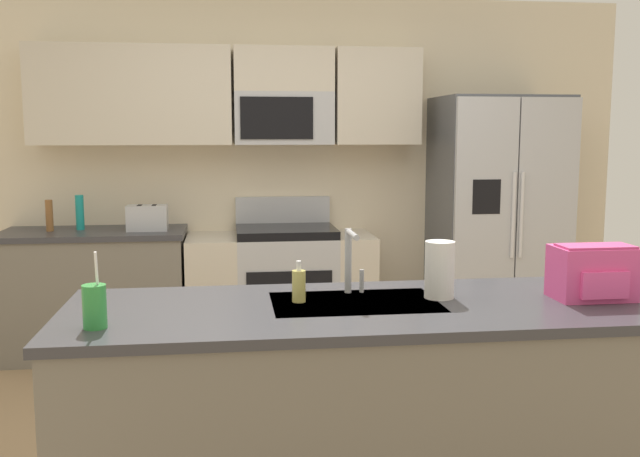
{
  "coord_description": "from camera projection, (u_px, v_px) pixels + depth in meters",
  "views": [
    {
      "loc": [
        -0.47,
        -3.34,
        1.59
      ],
      "look_at": [
        0.04,
        0.6,
        1.05
      ],
      "focal_mm": 39.87,
      "sensor_mm": 36.0,
      "label": 1
    }
  ],
  "objects": [
    {
      "name": "pepper_mill",
      "position": [
        49.0,
        216.0,
        4.97
      ],
      "size": [
        0.05,
        0.05,
        0.22
      ],
      "primitive_type": "cylinder",
      "color": "brown",
      "rests_on": "back_counter"
    },
    {
      "name": "ground_plane",
      "position": [
        327.0,
        452.0,
        3.56
      ],
      "size": [
        9.0,
        9.0,
        0.0
      ],
      "primitive_type": "plane",
      "color": "#997A56",
      "rests_on": "ground"
    },
    {
      "name": "paper_towel_roll",
      "position": [
        440.0,
        270.0,
        2.96
      ],
      "size": [
        0.12,
        0.12,
        0.24
      ],
      "primitive_type": "cylinder",
      "color": "white",
      "rests_on": "island_counter"
    },
    {
      "name": "drink_cup_green",
      "position": [
        95.0,
        306.0,
        2.51
      ],
      "size": [
        0.08,
        0.08,
        0.28
      ],
      "color": "green",
      "rests_on": "island_counter"
    },
    {
      "name": "refrigerator",
      "position": [
        497.0,
        221.0,
        5.33
      ],
      "size": [
        0.9,
        0.76,
        1.85
      ],
      "color": "#4C4F54",
      "rests_on": "ground"
    },
    {
      "name": "toaster",
      "position": [
        147.0,
        218.0,
        5.01
      ],
      "size": [
        0.28,
        0.16,
        0.18
      ],
      "color": "#B7BABF",
      "rests_on": "back_counter"
    },
    {
      "name": "range_oven",
      "position": [
        281.0,
        288.0,
        5.26
      ],
      "size": [
        1.36,
        0.61,
        1.1
      ],
      "color": "#B7BABF",
      "rests_on": "ground"
    },
    {
      "name": "bottle_teal",
      "position": [
        80.0,
        212.0,
        5.05
      ],
      "size": [
        0.06,
        0.06,
        0.25
      ],
      "primitive_type": "cylinder",
      "color": "teal",
      "rests_on": "back_counter"
    },
    {
      "name": "back_counter",
      "position": [
        96.0,
        292.0,
        5.08
      ],
      "size": [
        1.28,
        0.63,
        0.9
      ],
      "color": "slate",
      "rests_on": "ground"
    },
    {
      "name": "sink_faucet",
      "position": [
        351.0,
        256.0,
        3.03
      ],
      "size": [
        0.08,
        0.21,
        0.28
      ],
      "color": "#B7BABF",
      "rests_on": "island_counter"
    },
    {
      "name": "backpack",
      "position": [
        593.0,
        271.0,
        2.95
      ],
      "size": [
        0.32,
        0.22,
        0.23
      ],
      "color": "#EA4C93",
      "rests_on": "island_counter"
    },
    {
      "name": "soap_dispenser",
      "position": [
        299.0,
        285.0,
        2.9
      ],
      "size": [
        0.06,
        0.06,
        0.17
      ],
      "color": "#D8CC66",
      "rests_on": "island_counter"
    },
    {
      "name": "island_counter",
      "position": [
        380.0,
        409.0,
        2.93
      ],
      "size": [
        2.55,
        0.87,
        0.9
      ],
      "color": "slate",
      "rests_on": "ground"
    },
    {
      "name": "kitchen_wall_unit",
      "position": [
        271.0,
        148.0,
        5.39
      ],
      "size": [
        5.2,
        0.43,
        2.6
      ],
      "color": "beige",
      "rests_on": "ground"
    }
  ]
}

